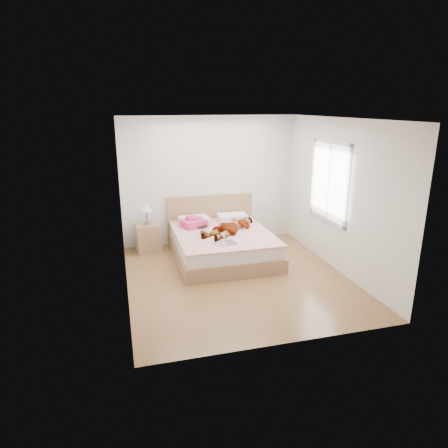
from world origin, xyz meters
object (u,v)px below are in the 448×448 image
(bed, at_px, (221,243))
(towel, at_px, (193,222))
(woman, at_px, (231,225))
(phone, at_px, (201,217))
(magazine, at_px, (226,243))
(nightstand, at_px, (148,235))
(plush_toy, at_px, (204,234))
(coffee_mug, at_px, (223,235))

(bed, height_order, towel, bed)
(woman, distance_m, phone, 0.65)
(towel, bearing_deg, woman, -31.09)
(magazine, bearing_deg, nightstand, 132.06)
(towel, xyz_separation_m, nightstand, (-0.87, 0.26, -0.28))
(bed, bearing_deg, plush_toy, -145.20)
(towel, height_order, magazine, towel)
(phone, bearing_deg, towel, 139.05)
(plush_toy, bearing_deg, woman, 24.97)
(woman, bearing_deg, nightstand, -155.37)
(phone, height_order, coffee_mug, phone)
(magazine, distance_m, coffee_mug, 0.31)
(coffee_mug, distance_m, plush_toy, 0.35)
(bed, height_order, nightstand, bed)
(plush_toy, bearing_deg, nightstand, 135.36)
(nightstand, bearing_deg, bed, -26.09)
(towel, distance_m, magazine, 1.16)
(woman, relative_size, phone, 14.65)
(bed, relative_size, nightstand, 2.11)
(nightstand, bearing_deg, coffee_mug, -39.87)
(magazine, bearing_deg, plush_toy, 123.59)
(towel, relative_size, plush_toy, 2.41)
(coffee_mug, bearing_deg, woman, 56.45)
(magazine, distance_m, plush_toy, 0.52)
(bed, distance_m, plush_toy, 0.56)
(magazine, bearing_deg, towel, 107.85)
(bed, relative_size, magazine, 4.93)
(woman, relative_size, towel, 2.78)
(magazine, distance_m, nightstand, 1.84)
(woman, relative_size, plush_toy, 6.72)
(woman, bearing_deg, phone, -170.91)
(magazine, xyz_separation_m, nightstand, (-1.22, 1.36, -0.19))
(phone, distance_m, plush_toy, 0.69)
(phone, height_order, nightstand, nightstand)
(bed, xyz_separation_m, plush_toy, (-0.39, -0.27, 0.29))
(phone, distance_m, bed, 0.66)
(woman, distance_m, coffee_mug, 0.48)
(towel, distance_m, nightstand, 0.95)
(phone, relative_size, coffee_mug, 0.87)
(towel, height_order, nightstand, nightstand)
(woman, height_order, bed, bed)
(towel, bearing_deg, magazine, -72.15)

